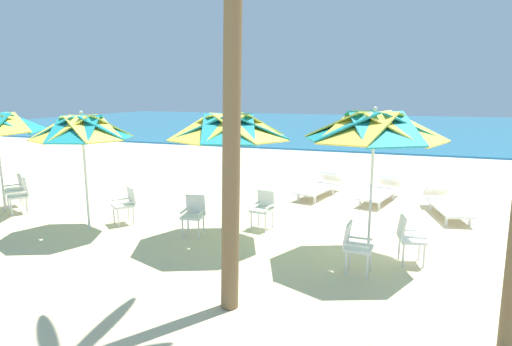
% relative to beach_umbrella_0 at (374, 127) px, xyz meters
% --- Properties ---
extents(ground_plane, '(80.00, 80.00, 0.00)m').
position_rel_beach_umbrella_0_xyz_m(ground_plane, '(0.55, 2.06, -2.42)').
color(ground_plane, beige).
extents(sea, '(80.00, 36.00, 0.10)m').
position_rel_beach_umbrella_0_xyz_m(sea, '(0.55, 32.03, -2.37)').
color(sea, teal).
rests_on(sea, ground).
extents(surf_foam, '(80.00, 0.70, 0.01)m').
position_rel_beach_umbrella_0_xyz_m(surf_foam, '(0.55, 13.73, -2.41)').
color(surf_foam, white).
rests_on(surf_foam, ground).
extents(beach_umbrella_0, '(2.53, 2.53, 2.79)m').
position_rel_beach_umbrella_0_xyz_m(beach_umbrella_0, '(0.00, 0.00, 0.00)').
color(beach_umbrella_0, silver).
rests_on(beach_umbrella_0, ground).
extents(plastic_chair_0, '(0.55, 0.52, 0.87)m').
position_rel_beach_umbrella_0_xyz_m(plastic_chair_0, '(0.70, -0.10, -1.92)').
color(plastic_chair_0, white).
rests_on(plastic_chair_0, ground).
extents(plastic_chair_1, '(0.49, 0.46, 0.87)m').
position_rel_beach_umbrella_0_xyz_m(plastic_chair_1, '(-0.16, -0.83, -1.92)').
color(plastic_chair_1, white).
rests_on(plastic_chair_1, ground).
extents(beach_umbrella_1, '(2.57, 2.57, 2.69)m').
position_rel_beach_umbrella_0_xyz_m(beach_umbrella_1, '(-2.86, 0.09, -0.09)').
color(beach_umbrella_1, silver).
rests_on(beach_umbrella_1, ground).
extents(plastic_chair_2, '(0.51, 0.53, 0.87)m').
position_rel_beach_umbrella_0_xyz_m(plastic_chair_2, '(-3.64, -0.04, -1.92)').
color(plastic_chair_2, white).
rests_on(plastic_chair_2, ground).
extents(plastic_chair_3, '(0.50, 0.53, 0.87)m').
position_rel_beach_umbrella_0_xyz_m(plastic_chair_3, '(-2.40, 0.92, -1.92)').
color(plastic_chair_3, white).
rests_on(plastic_chair_3, ground).
extents(beach_umbrella_2, '(2.14, 2.14, 2.65)m').
position_rel_beach_umbrella_0_xyz_m(beach_umbrella_2, '(-6.03, -0.51, -0.15)').
color(beach_umbrella_2, silver).
rests_on(beach_umbrella_2, ground).
extents(plastic_chair_4, '(0.62, 0.63, 0.87)m').
position_rel_beach_umbrella_0_xyz_m(plastic_chair_4, '(-5.53, 0.18, -1.92)').
color(plastic_chair_4, white).
rests_on(plastic_chair_4, ground).
extents(plastic_chair_5, '(0.63, 0.63, 0.87)m').
position_rel_beach_umbrella_0_xyz_m(plastic_chair_5, '(-8.59, 0.02, -1.92)').
color(plastic_chair_5, white).
rests_on(plastic_chair_5, ground).
extents(plastic_chair_6, '(0.60, 0.62, 0.87)m').
position_rel_beach_umbrella_0_xyz_m(plastic_chair_6, '(-9.29, 0.49, -1.92)').
color(plastic_chair_6, white).
rests_on(plastic_chair_6, ground).
extents(sun_lounger_0, '(1.11, 2.23, 0.62)m').
position_rel_beach_umbrella_0_xyz_m(sun_lounger_0, '(1.57, 3.44, -2.14)').
color(sun_lounger_0, white).
rests_on(sun_lounger_0, ground).
extents(sun_lounger_1, '(1.12, 2.23, 0.62)m').
position_rel_beach_umbrella_0_xyz_m(sun_lounger_1, '(-0.09, 4.31, -2.14)').
color(sun_lounger_1, white).
rests_on(sun_lounger_1, ground).
extents(sun_lounger_2, '(1.10, 2.23, 0.62)m').
position_rel_beach_umbrella_0_xyz_m(sun_lounger_2, '(-1.82, 4.38, -2.14)').
color(sun_lounger_2, white).
rests_on(sun_lounger_2, ground).
extents(palm_tree_3, '(3.16, 3.11, 6.14)m').
position_rel_beach_umbrella_0_xyz_m(palm_tree_3, '(-1.68, -2.49, 1.63)').
color(palm_tree_3, brown).
rests_on(palm_tree_3, ground).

